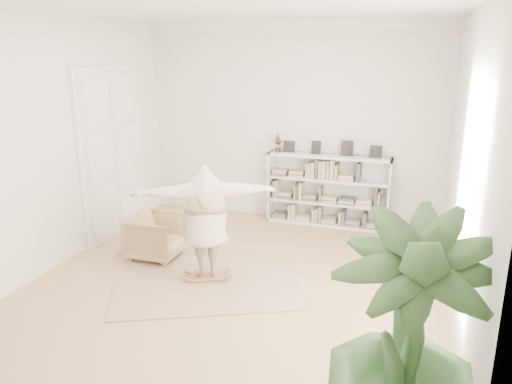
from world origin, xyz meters
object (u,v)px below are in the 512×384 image
armchair (156,236)px  houseplant (405,350)px  person (206,219)px  bookshelf (328,191)px  rocker_board (207,276)px

armchair → houseplant: 4.84m
person → houseplant: size_ratio=0.95×
bookshelf → houseplant: (1.51, -5.30, 0.40)m
bookshelf → houseplant: size_ratio=1.07×
rocker_board → person: 0.85m
bookshelf → houseplant: bearing=-74.1°
rocker_board → bookshelf: bearing=42.5°
person → armchair: bearing=-49.7°
rocker_board → person: person is taller
bookshelf → person: 3.05m
armchair → person: (1.06, -0.49, 0.57)m
houseplant → rocker_board: bearing=137.0°
armchair → person: size_ratio=0.39×
armchair → person: person is taller
armchair → houseplant: bearing=-129.0°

